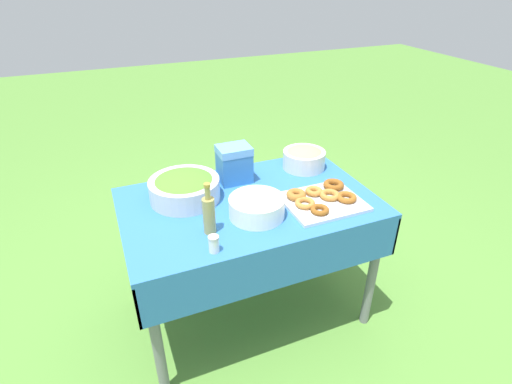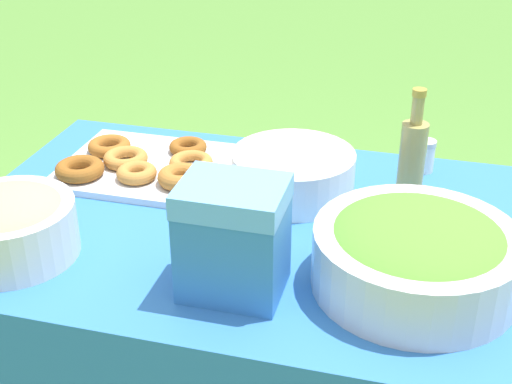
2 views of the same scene
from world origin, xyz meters
name	(u,v)px [view 1 (image 1 of 2)]	position (x,y,z in m)	size (l,w,h in m)	color
ground_plane	(250,308)	(0.00, 0.00, 0.00)	(14.00, 14.00, 0.00)	#568C38
picnic_table	(249,218)	(0.00, 0.00, 0.66)	(1.28, 0.81, 0.76)	#2D6BB2
salad_bowl	(184,187)	(0.29, -0.15, 0.83)	(0.36, 0.36, 0.13)	silver
pasta_bowl	(304,157)	(-0.44, -0.23, 0.83)	(0.25, 0.25, 0.13)	silver
donut_platter	(322,198)	(-0.34, 0.15, 0.78)	(0.38, 0.33, 0.05)	silver
plate_stack	(257,207)	(0.01, 0.14, 0.81)	(0.27, 0.27, 0.10)	white
olive_oil_bottle	(209,214)	(0.26, 0.18, 0.86)	(0.06, 0.06, 0.25)	#998E4C
cooler_box	(234,164)	(-0.01, -0.24, 0.87)	(0.18, 0.14, 0.21)	#3372B7
salt_shaker	(214,244)	(0.29, 0.33, 0.80)	(0.05, 0.05, 0.08)	white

